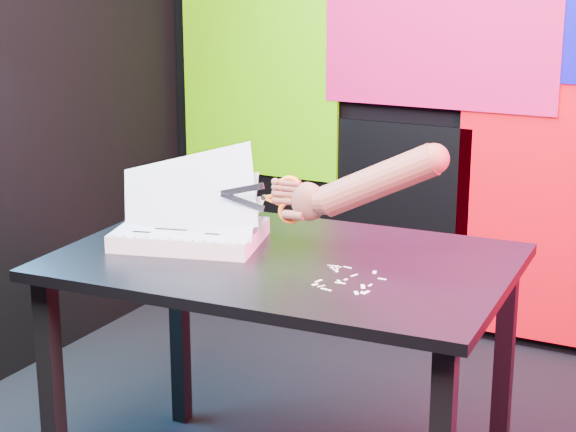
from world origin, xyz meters
The scene contains 7 objects.
room centered at (0.00, 0.00, 1.35)m, with size 3.01×3.01×2.71m.
backdrop centered at (0.06, 1.46, 0.96)m, with size 2.88×0.05×2.08m.
work_table centered at (-0.17, 0.02, 0.66)m, with size 1.24×0.86×0.75m.
printout_stack centered at (-0.47, 0.01, 0.78)m, with size 0.48×0.38×0.30m.
scissors centered at (-0.20, 0.06, 0.90)m, with size 0.24×0.04×0.14m.
hand_forearm centered at (0.03, 0.09, 0.96)m, with size 0.46×0.12×0.23m.
paper_clippings centered at (0.06, -0.08, 0.75)m, with size 0.18×0.19×0.00m.
Camera 1 is at (0.97, -2.16, 1.53)m, focal length 60.00 mm.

